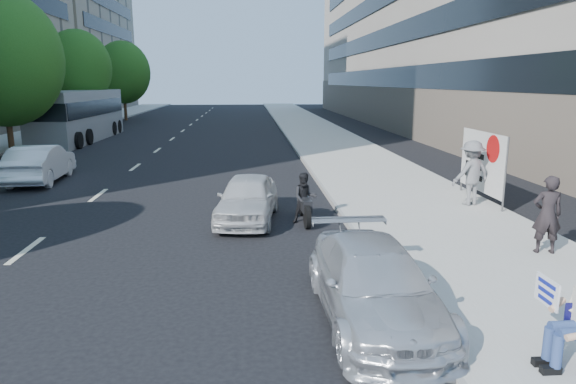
{
  "coord_description": "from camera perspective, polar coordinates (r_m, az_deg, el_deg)",
  "views": [
    {
      "loc": [
        -1.22,
        -9.98,
        3.9
      ],
      "look_at": [
        -0.36,
        1.17,
        1.48
      ],
      "focal_mm": 32.0,
      "sensor_mm": 36.0,
      "label": 1
    }
  ],
  "objects": [
    {
      "name": "parked_sedan",
      "position": [
        8.7,
        9.52,
        -10.05
      ],
      "size": [
        1.84,
        4.39,
        1.27
      ],
      "primitive_type": "imported",
      "rotation": [
        0.0,
        0.0,
        0.02
      ],
      "color": "silver",
      "rests_on": "ground"
    },
    {
      "name": "tree_far_d",
      "position": [
        41.89,
        -22.31,
        12.66
      ],
      "size": [
        4.8,
        4.8,
        7.65
      ],
      "color": "#382616",
      "rests_on": "ground"
    },
    {
      "name": "ground",
      "position": [
        10.79,
        2.43,
        -9.02
      ],
      "size": [
        160.0,
        160.0,
        0.0
      ],
      "primitive_type": "plane",
      "color": "black",
      "rests_on": "ground"
    },
    {
      "name": "tree_far_e",
      "position": [
        55.41,
        -17.87,
        12.53
      ],
      "size": [
        5.4,
        5.4,
        7.89
      ],
      "color": "#382616",
      "rests_on": "ground"
    },
    {
      "name": "pedestrian_woman",
      "position": [
        12.68,
        26.85,
        -2.25
      ],
      "size": [
        0.7,
        0.52,
        1.75
      ],
      "primitive_type": "imported",
      "rotation": [
        0.0,
        0.0,
        2.98
      ],
      "color": "black",
      "rests_on": "near_sidewalk"
    },
    {
      "name": "bus",
      "position": [
        37.34,
        -22.14,
        7.83
      ],
      "size": [
        2.83,
        12.1,
        3.3
      ],
      "rotation": [
        0.0,
        0.0,
        -0.02
      ],
      "color": "gray",
      "rests_on": "ground"
    },
    {
      "name": "white_sedan_mid",
      "position": [
        22.5,
        -25.84,
        2.89
      ],
      "size": [
        1.83,
        4.56,
        1.47
      ],
      "primitive_type": "imported",
      "rotation": [
        0.0,
        0.0,
        3.2
      ],
      "color": "silver",
      "rests_on": "ground"
    },
    {
      "name": "tree_far_c",
      "position": [
        30.66,
        -29.22,
        12.79
      ],
      "size": [
        6.0,
        6.0,
        8.47
      ],
      "color": "#382616",
      "rests_on": "ground"
    },
    {
      "name": "white_sedan_near",
      "position": [
        14.61,
        -4.52,
        -0.67
      ],
      "size": [
        2.05,
        4.03,
        1.31
      ],
      "primitive_type": "imported",
      "rotation": [
        0.0,
        0.0,
        -0.13
      ],
      "color": "silver",
      "rests_on": "ground"
    },
    {
      "name": "jogger",
      "position": [
        16.74,
        19.69,
        2.0
      ],
      "size": [
        1.45,
        1.08,
        1.99
      ],
      "primitive_type": "imported",
      "rotation": [
        0.0,
        0.0,
        3.44
      ],
      "color": "slate",
      "rests_on": "near_sidewalk"
    },
    {
      "name": "near_sidewalk",
      "position": [
        30.67,
        5.45,
        4.97
      ],
      "size": [
        5.0,
        120.0,
        0.15
      ],
      "primitive_type": "cube",
      "color": "#A6A59B",
      "rests_on": "ground"
    },
    {
      "name": "protest_banner",
      "position": [
        17.45,
        20.77,
        3.16
      ],
      "size": [
        0.08,
        3.06,
        2.2
      ],
      "color": "#4C4C4C",
      "rests_on": "near_sidewalk"
    },
    {
      "name": "near_building",
      "position": [
        46.17,
        20.02,
        19.09
      ],
      "size": [
        14.0,
        70.0,
        20.0
      ],
      "primitive_type": "cube",
      "color": "gray",
      "rests_on": "ground"
    },
    {
      "name": "motorcycle",
      "position": [
        14.37,
        1.88,
        -0.94
      ],
      "size": [
        0.72,
        2.05,
        1.42
      ],
      "rotation": [
        0.0,
        0.0,
        0.05
      ],
      "color": "black",
      "rests_on": "ground"
    },
    {
      "name": "far_bldg_north",
      "position": [
        78.17,
        -27.47,
        18.31
      ],
      "size": [
        22.0,
        28.0,
        28.0
      ],
      "primitive_type": "cube",
      "color": "tan",
      "rests_on": "ground"
    }
  ]
}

